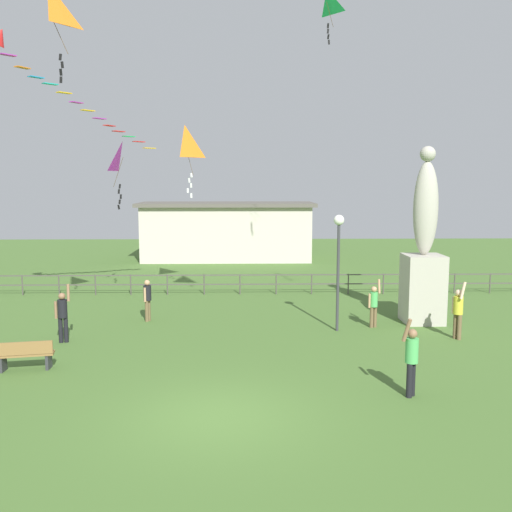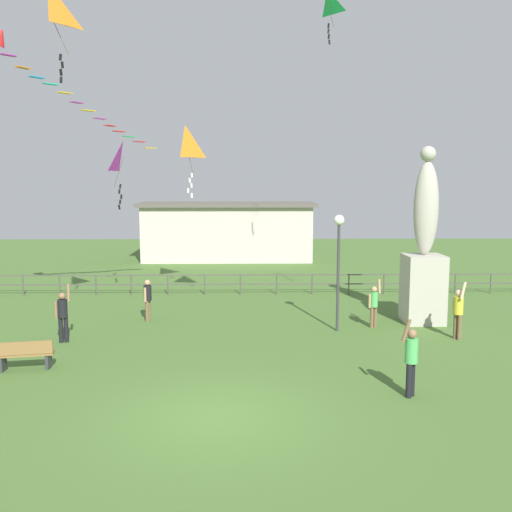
% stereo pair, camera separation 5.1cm
% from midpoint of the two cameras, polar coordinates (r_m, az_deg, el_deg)
% --- Properties ---
extents(ground_plane, '(80.00, 80.00, 0.00)m').
position_cam_midpoint_polar(ground_plane, '(13.21, -3.98, -15.76)').
color(ground_plane, '#476B2D').
extents(statue_monument, '(1.40, 1.40, 6.47)m').
position_cam_midpoint_polar(statue_monument, '(21.91, 16.31, -0.47)').
color(statue_monument, '#B2AD9E').
rests_on(statue_monument, ground_plane).
extents(lamppost, '(0.36, 0.36, 4.07)m').
position_cam_midpoint_polar(lamppost, '(19.90, 8.15, 0.98)').
color(lamppost, '#38383D').
rests_on(lamppost, ground_plane).
extents(park_bench, '(1.55, 0.67, 0.85)m').
position_cam_midpoint_polar(park_bench, '(17.25, -22.10, -9.07)').
color(park_bench, olive).
rests_on(park_bench, ground_plane).
extents(person_0, '(0.29, 0.45, 1.56)m').
position_cam_midpoint_polar(person_0, '(21.82, -10.83, -4.08)').
color(person_0, brown).
rests_on(person_0, ground_plane).
extents(person_1, '(0.46, 0.28, 1.75)m').
position_cam_midpoint_polar(person_1, '(20.93, 11.58, -4.64)').
color(person_1, brown).
rests_on(person_1, ground_plane).
extents(person_2, '(0.34, 0.54, 1.97)m').
position_cam_midpoint_polar(person_2, '(20.11, 19.42, -5.10)').
color(person_2, brown).
rests_on(person_2, ground_plane).
extents(person_4, '(0.52, 0.30, 1.93)m').
position_cam_midpoint_polar(person_4, '(19.63, -18.79, -5.43)').
color(person_4, black).
rests_on(person_4, ground_plane).
extents(person_5, '(0.48, 0.44, 1.98)m').
position_cam_midpoint_polar(person_5, '(14.51, 15.15, -9.69)').
color(person_5, black).
rests_on(person_5, ground_plane).
extents(kite_0, '(0.81, 0.82, 2.83)m').
position_cam_midpoint_polar(kite_0, '(25.01, -13.19, 9.32)').
color(kite_0, '#B22DB2').
extents(kite_1, '(0.96, 1.02, 2.17)m').
position_cam_midpoint_polar(kite_1, '(26.32, 7.00, 23.71)').
color(kite_1, '#1EB759').
extents(kite_2, '(1.28, 1.20, 2.85)m').
position_cam_midpoint_polar(kite_2, '(19.60, -20.01, 21.84)').
color(kite_2, orange).
extents(kite_5, '(1.13, 1.09, 3.09)m').
position_cam_midpoint_polar(kite_5, '(25.52, -7.14, 10.94)').
color(kite_5, orange).
extents(streamer_kite, '(4.84, 6.00, 3.83)m').
position_cam_midpoint_polar(streamer_kite, '(22.88, -22.59, 18.17)').
color(streamer_kite, red).
extents(waterfront_railing, '(36.04, 0.06, 0.95)m').
position_cam_midpoint_polar(waterfront_railing, '(26.55, -3.36, -2.51)').
color(waterfront_railing, '#4C4742').
rests_on(waterfront_railing, ground_plane).
extents(pavilion_building, '(11.60, 4.51, 3.83)m').
position_cam_midpoint_polar(pavilion_building, '(38.29, -2.98, 2.51)').
color(pavilion_building, beige).
rests_on(pavilion_building, ground_plane).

